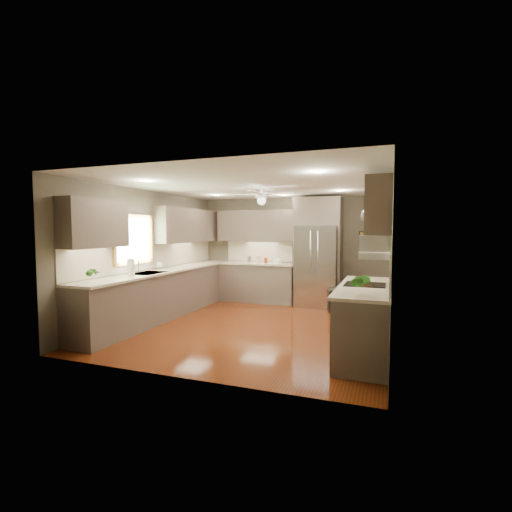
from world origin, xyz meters
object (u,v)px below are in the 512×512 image
Objects in this scene: potted_plant_left at (91,272)px; paper_towel at (131,267)px; refrigerator at (318,254)px; canister_c at (259,259)px; soap_bottle at (161,264)px; canister_d at (266,260)px; bowl at (277,262)px; potted_plant_right at (361,281)px; canister_b at (249,259)px; stool at (337,300)px; microwave at (375,247)px.

paper_towel reaches higher than potted_plant_left.
canister_c is at bearing 178.01° from refrigerator.
refrigerator is at bearing 35.81° from soap_bottle.
soap_bottle is 1.99m from potted_plant_left.
potted_plant_left is 4.80m from refrigerator.
canister_d is 4.31m from potted_plant_left.
canister_d is at bearing 53.81° from soap_bottle.
paper_towel is (-1.70, -3.10, 0.12)m from bowl.
potted_plant_right reaches higher than canister_c.
soap_bottle is (-1.10, -2.09, 0.03)m from canister_b.
soap_bottle is 0.40× the size of stool.
canister_c is 0.48m from bowl.
canister_b is at bearing 72.80° from paper_towel.
canister_d is 0.31m from bowl.
bowl is 0.66× the size of paper_towel.
refrigerator is 4.45× the size of microwave.
microwave reaches higher than canister_b.
canister_b is 4.19m from potted_plant_left.
potted_plant_right reaches higher than canister_b.
paper_towel reaches higher than canister_c.
canister_d is at bearing 169.20° from bowl.
potted_plant_left is (-1.40, -4.07, 0.09)m from canister_d.
potted_plant_left is (0.12, -1.98, 0.06)m from soap_bottle.
microwave is at bearing -9.66° from soap_bottle.
stool is (3.30, 1.57, -0.80)m from soap_bottle.
potted_plant_right is 0.63× the size of stool.
soap_bottle is at bearing -144.19° from refrigerator.
potted_plant_right reaches higher than stool.
soap_bottle is 0.61× the size of paper_towel.
canister_b reaches higher than stool.
microwave is at bearing -50.07° from bowl.
canister_d is (0.42, -0.01, -0.01)m from canister_b.
potted_plant_right reaches higher than bowl.
soap_bottle is at bearing -154.59° from stool.
soap_bottle reaches higher than canister_b.
canister_b is at bearing 175.02° from bowl.
canister_c is 1.44m from refrigerator.
soap_bottle is 0.63× the size of potted_plant_left.
potted_plant_right is at bearing 5.14° from potted_plant_left.
stool is at bearing -13.42° from canister_b.
bowl is (1.71, 4.01, -0.13)m from potted_plant_left.
canister_c is at bearing 68.60° from paper_towel.
paper_towel reaches higher than canister_d.
paper_towel is (-3.99, -0.38, -0.40)m from microwave.
canister_b is at bearing 127.75° from potted_plant_right.
soap_bottle reaches higher than canister_c.
potted_plant_left is 0.55× the size of microwave.
bowl is at bearing 129.93° from microwave.
canister_d is 3.83m from microwave.
soap_bottle is 1.08m from paper_towel.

